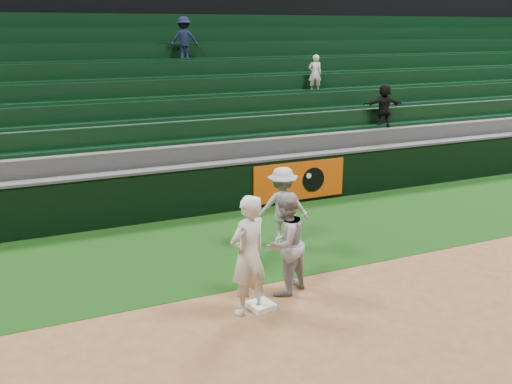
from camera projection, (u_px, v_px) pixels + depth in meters
ground at (283, 307)px, 9.35m from camera, size 70.00×70.00×0.00m
foul_grass at (219, 246)px, 11.98m from camera, size 36.00×4.20×0.01m
first_base at (261, 305)px, 9.32m from camera, size 0.44×0.44×0.09m
first_baseman at (248, 255)px, 8.93m from camera, size 0.84×0.69×1.96m
baserunner at (285, 244)px, 9.64m from camera, size 1.08×1.00×1.79m
base_coach at (282, 207)px, 11.77m from camera, size 1.22×0.90×1.68m
field_wall at (187, 191)px, 13.74m from camera, size 36.00×0.45×1.25m
stadium_seating at (146, 124)px, 16.74m from camera, size 36.00×5.95×4.85m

